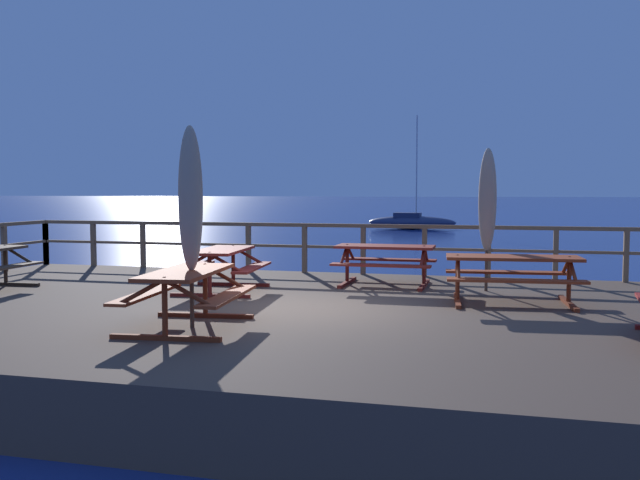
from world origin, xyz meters
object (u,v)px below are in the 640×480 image
at_px(patio_umbrella_short_back, 487,200).
at_px(picnic_table_front_right, 513,269).
at_px(picnic_table_back_right, 385,256).
at_px(sailboat_distant, 411,222).
at_px(patio_umbrella_tall_front, 191,200).
at_px(picnic_table_front_left, 222,261).
at_px(picnic_table_mid_right, 186,286).

bearing_deg(patio_umbrella_short_back, picnic_table_front_right, -72.18).
height_order(picnic_table_back_right, sailboat_distant, sailboat_distant).
bearing_deg(picnic_table_back_right, sailboat_distant, 96.17).
bearing_deg(picnic_table_front_right, sailboat_distant, 99.52).
distance_m(picnic_table_front_right, patio_umbrella_tall_front, 5.27).
xyz_separation_m(picnic_table_back_right, patio_umbrella_tall_front, (-1.82, -4.69, 1.13)).
bearing_deg(patio_umbrella_tall_front, picnic_table_front_left, 105.68).
bearing_deg(patio_umbrella_short_back, patio_umbrella_tall_front, -130.08).
distance_m(patio_umbrella_tall_front, sailboat_distant, 39.12).
bearing_deg(sailboat_distant, patio_umbrella_short_back, -80.81).
bearing_deg(picnic_table_mid_right, patio_umbrella_short_back, 49.99).
height_order(picnic_table_back_right, patio_umbrella_short_back, patio_umbrella_short_back).
distance_m(picnic_table_mid_right, sailboat_distant, 39.14).
height_order(picnic_table_front_right, sailboat_distant, sailboat_distant).
relative_size(picnic_table_mid_right, sailboat_distant, 0.26).
bearing_deg(picnic_table_back_right, patio_umbrella_tall_front, -111.18).
bearing_deg(picnic_table_front_left, picnic_table_mid_right, -75.36).
xyz_separation_m(picnic_table_front_right, picnic_table_front_left, (-5.02, 0.10, -0.01)).
bearing_deg(picnic_table_mid_right, patio_umbrella_tall_front, 55.03).
xyz_separation_m(picnic_table_front_right, sailboat_distant, (-6.03, 35.96, -0.87)).
bearing_deg(patio_umbrella_short_back, picnic_table_back_right, 171.43).
relative_size(picnic_table_front_right, sailboat_distant, 0.28).
xyz_separation_m(patio_umbrella_tall_front, sailboat_distant, (-1.90, 39.02, -1.99)).
relative_size(picnic_table_back_right, picnic_table_front_right, 0.84).
xyz_separation_m(picnic_table_mid_right, picnic_table_back_right, (1.86, 4.75, -0.00)).
height_order(picnic_table_front_right, patio_umbrella_tall_front, patio_umbrella_tall_front).
relative_size(picnic_table_front_left, patio_umbrella_tall_front, 0.71).
relative_size(picnic_table_front_right, picnic_table_front_left, 1.16).
relative_size(patio_umbrella_tall_front, patio_umbrella_short_back, 1.03).
height_order(picnic_table_mid_right, picnic_table_back_right, same).
bearing_deg(sailboat_distant, patio_umbrella_tall_front, -87.22).
xyz_separation_m(picnic_table_mid_right, patio_umbrella_short_back, (3.75, 4.47, 1.08)).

